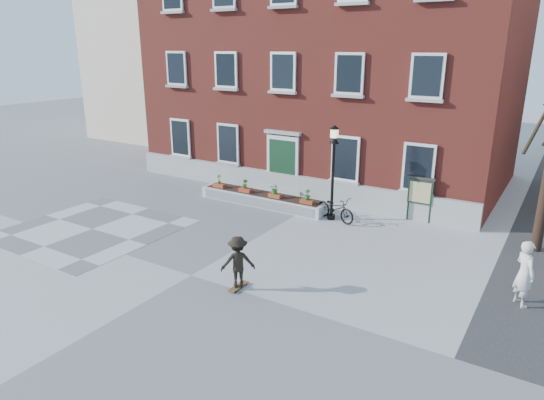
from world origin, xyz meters
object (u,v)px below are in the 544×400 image
Objects in this scene: lamp_post at (333,160)px; notice_board at (420,192)px; bystander at (524,273)px; skateboarder at (238,262)px; bicycle at (335,208)px.

lamp_post is 2.10× the size of notice_board.
bystander is 7.97m from skateboarder.
lamp_post is 2.38× the size of skateboarder.
bystander is 1.02× the size of notice_board.
lamp_post reaches higher than skateboarder.
bicycle is 0.50× the size of lamp_post.
lamp_post reaches higher than bicycle.
skateboarder is (-7.21, -3.41, -0.09)m from bystander.
lamp_post is (-0.19, 0.05, 2.02)m from bicycle.
bystander is at bearing 25.34° from skateboarder.
lamp_post reaches higher than notice_board.
lamp_post is at bearing 91.91° from bicycle.
bicycle is at bearing 23.48° from bystander.
notice_board reaches higher than bicycle.
lamp_post is 3.78m from notice_board.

